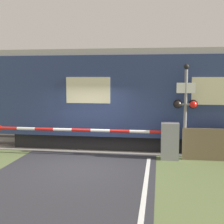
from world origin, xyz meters
The scene contains 5 objects.
ground_plane centered at (0.00, 0.00, 0.00)m, with size 80.00×80.00×0.00m, color #5B6B3D.
track_bed centered at (0.00, 3.14, 0.02)m, with size 36.00×3.20×0.13m.
train centered at (4.37, 3.13, 1.98)m, with size 16.58×2.89×3.86m.
crossing_barrier centered at (2.23, 1.10, 0.69)m, with size 6.63×0.44×1.27m.
signal_post centered at (3.30, 1.19, 1.87)m, with size 0.81×0.26×3.26m.
Camera 1 is at (2.42, -9.58, 2.83)m, focal length 50.00 mm.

